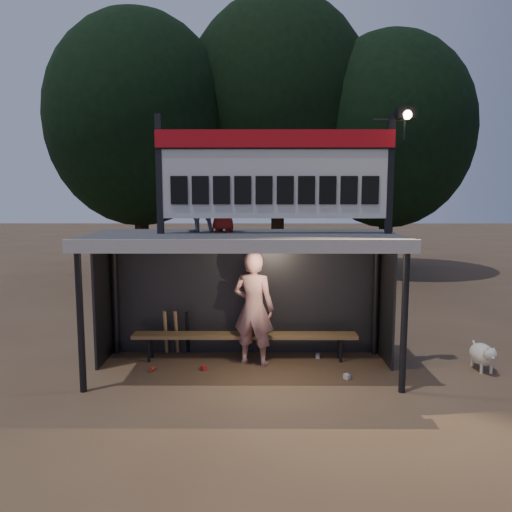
# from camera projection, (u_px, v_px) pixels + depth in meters

# --- Properties ---
(ground) EXTENTS (80.00, 80.00, 0.00)m
(ground) POSITION_uv_depth(u_px,v_px,m) (244.00, 371.00, 8.41)
(ground) COLOR brown
(ground) RESTS_ON ground
(player) EXTENTS (0.83, 0.67, 1.99)m
(player) POSITION_uv_depth(u_px,v_px,m) (254.00, 308.00, 8.61)
(player) COLOR silver
(player) RESTS_ON ground
(child_a) EXTENTS (0.68, 0.62, 1.14)m
(child_a) POSITION_uv_depth(u_px,v_px,m) (198.00, 198.00, 8.38)
(child_a) COLOR gray
(child_a) RESTS_ON dugout_shelter
(child_b) EXTENTS (0.58, 0.47, 1.02)m
(child_b) POSITION_uv_depth(u_px,v_px,m) (223.00, 202.00, 8.39)
(child_b) COLOR maroon
(child_b) RESTS_ON dugout_shelter
(dugout_shelter) EXTENTS (5.10, 2.08, 2.32)m
(dugout_shelter) POSITION_uv_depth(u_px,v_px,m) (244.00, 260.00, 8.41)
(dugout_shelter) COLOR #3D3D40
(dugout_shelter) RESTS_ON ground
(scoreboard_assembly) EXTENTS (4.10, 0.27, 1.99)m
(scoreboard_assembly) POSITION_uv_depth(u_px,v_px,m) (278.00, 171.00, 7.97)
(scoreboard_assembly) COLOR black
(scoreboard_assembly) RESTS_ON dugout_shelter
(bench) EXTENTS (4.00, 0.35, 0.48)m
(bench) POSITION_uv_depth(u_px,v_px,m) (245.00, 336.00, 8.90)
(bench) COLOR olive
(bench) RESTS_ON ground
(tree_left) EXTENTS (6.46, 6.46, 9.27)m
(tree_left) POSITION_uv_depth(u_px,v_px,m) (139.00, 120.00, 17.64)
(tree_left) COLOR black
(tree_left) RESTS_ON ground
(tree_mid) EXTENTS (7.22, 7.22, 10.36)m
(tree_mid) POSITION_uv_depth(u_px,v_px,m) (278.00, 108.00, 19.03)
(tree_mid) COLOR #2F1F15
(tree_mid) RESTS_ON ground
(tree_right) EXTENTS (6.08, 6.08, 8.72)m
(tree_right) POSITION_uv_depth(u_px,v_px,m) (389.00, 131.00, 18.14)
(tree_right) COLOR black
(tree_right) RESTS_ON ground
(dog) EXTENTS (0.36, 0.81, 0.49)m
(dog) POSITION_uv_depth(u_px,v_px,m) (483.00, 355.00, 8.38)
(dog) COLOR white
(dog) RESTS_ON ground
(bats) EXTENTS (0.48, 0.33, 0.84)m
(bats) POSITION_uv_depth(u_px,v_px,m) (176.00, 332.00, 9.17)
(bats) COLOR #A5804D
(bats) RESTS_ON ground
(litter) EXTENTS (3.35, 1.15, 0.08)m
(litter) POSITION_uv_depth(u_px,v_px,m) (274.00, 368.00, 8.40)
(litter) COLOR red
(litter) RESTS_ON ground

